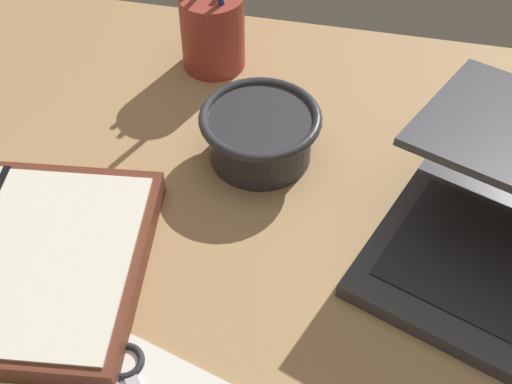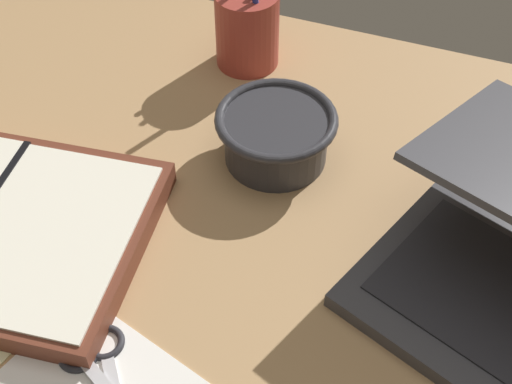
# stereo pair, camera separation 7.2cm
# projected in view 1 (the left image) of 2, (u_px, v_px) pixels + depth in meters

# --- Properties ---
(desk_top) EXTENTS (1.40, 1.00, 0.02)m
(desk_top) POSITION_uv_depth(u_px,v_px,m) (256.00, 316.00, 0.71)
(desk_top) COLOR tan
(desk_top) RESTS_ON ground
(bowl) EXTENTS (0.14, 0.14, 0.07)m
(bowl) POSITION_uv_depth(u_px,v_px,m) (260.00, 133.00, 0.83)
(bowl) COLOR #2D2D33
(bowl) RESTS_ON desk_top
(pen_cup) EXTENTS (0.08, 0.08, 0.17)m
(pen_cup) POSITION_uv_depth(u_px,v_px,m) (213.00, 30.00, 0.94)
(pen_cup) COLOR #9E382D
(pen_cup) RESTS_ON desk_top
(scissors) EXTENTS (0.12, 0.11, 0.01)m
(scissors) POSITION_uv_depth(u_px,v_px,m) (121.00, 381.00, 0.65)
(scissors) COLOR #B7B7BC
(scissors) RESTS_ON desk_top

